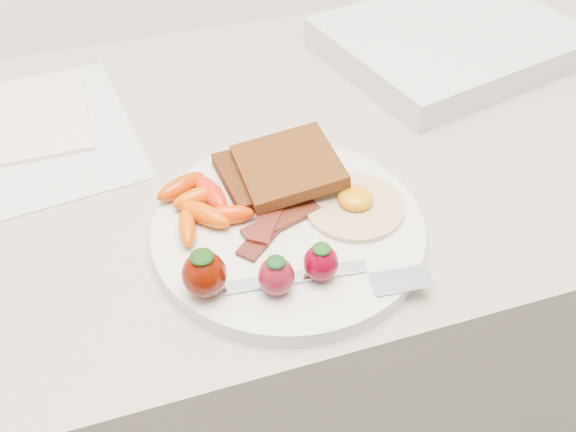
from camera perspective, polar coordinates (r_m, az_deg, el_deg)
name	(u,v)px	position (r m, az deg, el deg)	size (l,w,h in m)	color
counter	(251,366)	(1.09, -3.31, -13.21)	(2.00, 0.60, 0.90)	gray
plate	(288,230)	(0.64, 0.00, -1.23)	(0.27, 0.27, 0.02)	silver
toast_lower	(266,174)	(0.68, -1.97, 3.79)	(0.09, 0.09, 0.01)	#331505
toast_upper	(288,166)	(0.67, 0.03, 4.47)	(0.10, 0.10, 0.01)	#492107
fried_egg	(355,204)	(0.65, 5.94, 1.08)	(0.11, 0.11, 0.02)	beige
bacon_strips	(273,221)	(0.63, -1.33, -0.47)	(0.10, 0.09, 0.01)	#37110B
baby_carrots	(201,204)	(0.64, -7.71, 1.06)	(0.09, 0.11, 0.02)	#C44C00
strawberries	(253,271)	(0.56, -3.10, -4.93)	(0.14, 0.05, 0.05)	#4B0B00
fork	(344,278)	(0.58, 4.99, -5.52)	(0.18, 0.06, 0.00)	silver
paper_sheet	(43,134)	(0.83, -20.94, 6.81)	(0.20, 0.27, 0.00)	silver
notepad	(37,116)	(0.85, -21.44, 8.31)	(0.12, 0.18, 0.01)	silver
appliance	(450,40)	(0.95, 14.22, 14.89)	(0.32, 0.26, 0.04)	silver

